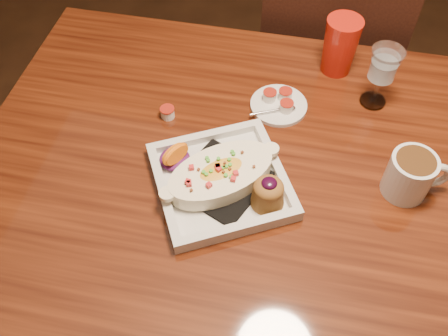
% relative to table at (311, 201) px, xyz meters
% --- Properties ---
extents(floor, '(7.00, 7.00, 0.00)m').
position_rel_table_xyz_m(floor, '(0.00, 0.00, -0.65)').
color(floor, '#311D10').
rests_on(floor, ground).
extents(table, '(1.50, 0.90, 0.75)m').
position_rel_table_xyz_m(table, '(0.00, 0.00, 0.00)').
color(table, '#67280E').
rests_on(table, floor).
extents(chair_far, '(0.42, 0.42, 0.93)m').
position_rel_table_xyz_m(chair_far, '(-0.00, 0.63, -0.15)').
color(chair_far, black).
rests_on(chair_far, floor).
extents(plate, '(0.35, 0.35, 0.08)m').
position_rel_table_xyz_m(plate, '(-0.19, -0.07, 0.13)').
color(plate, silver).
rests_on(plate, table).
extents(coffee_mug, '(0.13, 0.09, 0.10)m').
position_rel_table_xyz_m(coffee_mug, '(0.18, -0.00, 0.15)').
color(coffee_mug, silver).
rests_on(coffee_mug, table).
extents(goblet, '(0.07, 0.07, 0.15)m').
position_rel_table_xyz_m(goblet, '(0.11, 0.24, 0.20)').
color(goblet, silver).
rests_on(goblet, table).
extents(saucer, '(0.13, 0.13, 0.09)m').
position_rel_table_xyz_m(saucer, '(-0.11, 0.18, 0.11)').
color(saucer, silver).
rests_on(saucer, table).
extents(creamer_loose, '(0.03, 0.03, 0.03)m').
position_rel_table_xyz_m(creamer_loose, '(-0.35, 0.10, 0.11)').
color(creamer_loose, white).
rests_on(creamer_loose, table).
extents(red_tumbler, '(0.09, 0.09, 0.14)m').
position_rel_table_xyz_m(red_tumbler, '(0.01, 0.34, 0.17)').
color(red_tumbler, red).
rests_on(red_tumbler, table).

